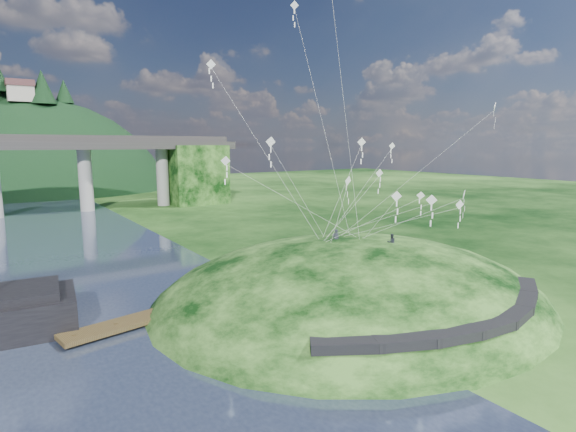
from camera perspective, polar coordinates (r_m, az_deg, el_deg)
ground at (r=33.94m, az=0.10°, el=-13.72°), size 320.00×320.00×0.00m
grass_hill at (r=40.58m, az=8.05°, el=-12.18°), size 36.00×32.00×13.00m
footpath at (r=31.79m, az=22.10°, el=-11.98°), size 22.29×5.84×0.83m
wooden_dock at (r=36.04m, az=-16.81°, el=-12.02°), size 13.32×4.29×0.94m
kite_flyers at (r=39.31m, az=10.19°, el=-1.99°), size 4.05×4.24×1.78m
kite_swarm at (r=38.98m, az=9.59°, el=8.57°), size 20.26×15.15×20.95m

